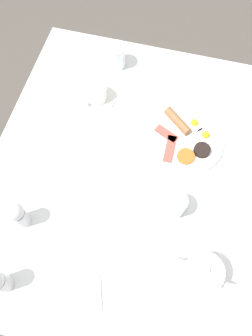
{
  "coord_description": "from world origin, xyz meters",
  "views": [
    {
      "loc": [
        -0.11,
        0.42,
        1.72
      ],
      "look_at": [
        0.0,
        0.0,
        0.76
      ],
      "focal_mm": 35.0,
      "sensor_mm": 36.0,
      "label": 1
    }
  ],
  "objects_px": {
    "water_glass_short": "(174,205)",
    "knife_by_plate": "(120,222)",
    "salt_grinder": "(18,215)",
    "teacup_with_saucer_left": "(96,94)",
    "breakfast_plate": "(186,138)",
    "fork_by_plate": "(76,150)",
    "napkin_folded": "(79,294)",
    "teapot_near": "(201,273)",
    "water_glass_tall": "(115,56)"
  },
  "relations": [
    {
      "from": "teacup_with_saucer_left",
      "to": "napkin_folded",
      "type": "relative_size",
      "value": 0.95
    },
    {
      "from": "breakfast_plate",
      "to": "water_glass_tall",
      "type": "height_order",
      "value": "water_glass_tall"
    },
    {
      "from": "napkin_folded",
      "to": "knife_by_plate",
      "type": "height_order",
      "value": "napkin_folded"
    },
    {
      "from": "salt_grinder",
      "to": "fork_by_plate",
      "type": "xyz_separation_m",
      "value": [
        -0.08,
        -0.27,
        -0.06
      ]
    },
    {
      "from": "teacup_with_saucer_left",
      "to": "fork_by_plate",
      "type": "distance_m",
      "value": 0.22
    },
    {
      "from": "water_glass_tall",
      "to": "teacup_with_saucer_left",
      "type": "bearing_deg",
      "value": 81.47
    },
    {
      "from": "water_glass_short",
      "to": "napkin_folded",
      "type": "xyz_separation_m",
      "value": [
        0.21,
        0.31,
        -0.04
      ]
    },
    {
      "from": "napkin_folded",
      "to": "fork_by_plate",
      "type": "xyz_separation_m",
      "value": [
        0.15,
        -0.43,
        -0.0
      ]
    },
    {
      "from": "breakfast_plate",
      "to": "fork_by_plate",
      "type": "xyz_separation_m",
      "value": [
        0.35,
        0.13,
        -0.01
      ]
    },
    {
      "from": "breakfast_plate",
      "to": "salt_grinder",
      "type": "bearing_deg",
      "value": 43.11
    },
    {
      "from": "water_glass_short",
      "to": "salt_grinder",
      "type": "distance_m",
      "value": 0.46
    },
    {
      "from": "water_glass_tall",
      "to": "knife_by_plate",
      "type": "height_order",
      "value": "water_glass_tall"
    },
    {
      "from": "napkin_folded",
      "to": "breakfast_plate",
      "type": "bearing_deg",
      "value": -109.71
    },
    {
      "from": "water_glass_tall",
      "to": "fork_by_plate",
      "type": "xyz_separation_m",
      "value": [
        0.03,
        0.39,
        -0.04
      ]
    },
    {
      "from": "water_glass_tall",
      "to": "knife_by_plate",
      "type": "xyz_separation_m",
      "value": [
        -0.17,
        0.6,
        -0.04
      ]
    },
    {
      "from": "breakfast_plate",
      "to": "teacup_with_saucer_left",
      "type": "distance_m",
      "value": 0.36
    },
    {
      "from": "water_glass_short",
      "to": "salt_grinder",
      "type": "xyz_separation_m",
      "value": [
        0.43,
        0.15,
        0.02
      ]
    },
    {
      "from": "teacup_with_saucer_left",
      "to": "water_glass_short",
      "type": "xyz_separation_m",
      "value": [
        -0.35,
        0.34,
        0.01
      ]
    },
    {
      "from": "fork_by_plate",
      "to": "water_glass_tall",
      "type": "bearing_deg",
      "value": -94.78
    },
    {
      "from": "breakfast_plate",
      "to": "teapot_near",
      "type": "height_order",
      "value": "teapot_near"
    },
    {
      "from": "teapot_near",
      "to": "water_glass_short",
      "type": "height_order",
      "value": "teapot_near"
    },
    {
      "from": "water_glass_short",
      "to": "salt_grinder",
      "type": "height_order",
      "value": "salt_grinder"
    },
    {
      "from": "fork_by_plate",
      "to": "teacup_with_saucer_left",
      "type": "bearing_deg",
      "value": -91.82
    },
    {
      "from": "water_glass_tall",
      "to": "salt_grinder",
      "type": "distance_m",
      "value": 0.68
    },
    {
      "from": "breakfast_plate",
      "to": "water_glass_short",
      "type": "height_order",
      "value": "water_glass_short"
    },
    {
      "from": "teacup_with_saucer_left",
      "to": "salt_grinder",
      "type": "bearing_deg",
      "value": 79.94
    },
    {
      "from": "breakfast_plate",
      "to": "fork_by_plate",
      "type": "relative_size",
      "value": 1.39
    },
    {
      "from": "breakfast_plate",
      "to": "teapot_near",
      "type": "xyz_separation_m",
      "value": [
        -0.11,
        0.43,
        0.04
      ]
    },
    {
      "from": "teacup_with_saucer_left",
      "to": "knife_by_plate",
      "type": "height_order",
      "value": "teacup_with_saucer_left"
    },
    {
      "from": "knife_by_plate",
      "to": "water_glass_short",
      "type": "bearing_deg",
      "value": -150.81
    },
    {
      "from": "breakfast_plate",
      "to": "napkin_folded",
      "type": "distance_m",
      "value": 0.6
    },
    {
      "from": "teapot_near",
      "to": "water_glass_short",
      "type": "bearing_deg",
      "value": 132.12
    },
    {
      "from": "breakfast_plate",
      "to": "teapot_near",
      "type": "relative_size",
      "value": 1.39
    },
    {
      "from": "napkin_folded",
      "to": "water_glass_short",
      "type": "bearing_deg",
      "value": -123.46
    },
    {
      "from": "knife_by_plate",
      "to": "breakfast_plate",
      "type": "bearing_deg",
      "value": -113.31
    },
    {
      "from": "breakfast_plate",
      "to": "water_glass_short",
      "type": "bearing_deg",
      "value": 90.76
    },
    {
      "from": "fork_by_plate",
      "to": "knife_by_plate",
      "type": "relative_size",
      "value": 0.85
    },
    {
      "from": "water_glass_tall",
      "to": "water_glass_short",
      "type": "height_order",
      "value": "water_glass_tall"
    },
    {
      "from": "water_glass_short",
      "to": "napkin_folded",
      "type": "relative_size",
      "value": 0.57
    },
    {
      "from": "napkin_folded",
      "to": "teacup_with_saucer_left",
      "type": "bearing_deg",
      "value": -77.75
    },
    {
      "from": "teapot_near",
      "to": "knife_by_plate",
      "type": "distance_m",
      "value": 0.28
    },
    {
      "from": "water_glass_short",
      "to": "knife_by_plate",
      "type": "xyz_separation_m",
      "value": [
        0.15,
        0.08,
        -0.04
      ]
    },
    {
      "from": "teacup_with_saucer_left",
      "to": "fork_by_plate",
      "type": "relative_size",
      "value": 0.73
    },
    {
      "from": "breakfast_plate",
      "to": "knife_by_plate",
      "type": "xyz_separation_m",
      "value": [
        0.14,
        0.34,
        -0.01
      ]
    },
    {
      "from": "teacup_with_saucer_left",
      "to": "knife_by_plate",
      "type": "relative_size",
      "value": 0.63
    },
    {
      "from": "knife_by_plate",
      "to": "salt_grinder",
      "type": "bearing_deg",
      "value": 13.39
    },
    {
      "from": "water_glass_tall",
      "to": "breakfast_plate",
      "type": "bearing_deg",
      "value": 140.44
    },
    {
      "from": "teacup_with_saucer_left",
      "to": "salt_grinder",
      "type": "xyz_separation_m",
      "value": [
        0.09,
        0.49,
        0.03
      ]
    },
    {
      "from": "teapot_near",
      "to": "napkin_folded",
      "type": "distance_m",
      "value": 0.34
    },
    {
      "from": "breakfast_plate",
      "to": "salt_grinder",
      "type": "distance_m",
      "value": 0.59
    }
  ]
}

